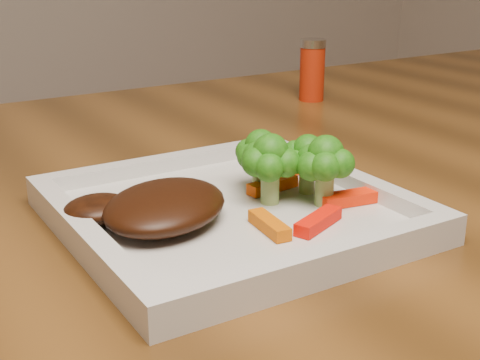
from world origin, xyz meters
TOP-DOWN VIEW (x-y plane):
  - plate at (-0.17, -0.01)m, footprint 0.27×0.27m
  - steak at (-0.22, -0.01)m, footprint 0.15×0.14m
  - broccoli_0 at (-0.12, 0.01)m, footprint 0.06×0.06m
  - broccoli_1 at (-0.08, -0.01)m, footprint 0.06×0.06m
  - broccoli_2 at (-0.09, -0.05)m, footprint 0.07×0.07m
  - broccoli_3 at (-0.13, -0.02)m, footprint 0.07×0.07m
  - carrot_0 at (-0.13, -0.08)m, footprint 0.05×0.03m
  - carrot_1 at (-0.07, -0.06)m, footprint 0.06×0.03m
  - carrot_2 at (-0.16, -0.07)m, footprint 0.02×0.05m
  - carrot_3 at (-0.06, 0.03)m, footprint 0.05×0.03m
  - carrot_6 at (-0.11, 0.01)m, footprint 0.05×0.02m
  - spice_shaker at (0.18, 0.33)m, footprint 0.05×0.05m

SIDE VIEW (x-z plane):
  - plate at x=-0.17m, z-range 0.75..0.76m
  - carrot_0 at x=-0.13m, z-range 0.76..0.77m
  - carrot_1 at x=-0.07m, z-range 0.76..0.77m
  - carrot_2 at x=-0.16m, z-range 0.76..0.77m
  - carrot_3 at x=-0.06m, z-range 0.76..0.77m
  - carrot_6 at x=-0.11m, z-range 0.76..0.77m
  - steak at x=-0.22m, z-range 0.76..0.79m
  - broccoli_2 at x=-0.09m, z-range 0.76..0.82m
  - broccoli_3 at x=-0.13m, z-range 0.76..0.82m
  - broccoli_1 at x=-0.08m, z-range 0.76..0.83m
  - spice_shaker at x=0.18m, z-range 0.75..0.84m
  - broccoli_0 at x=-0.12m, z-range 0.76..0.83m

